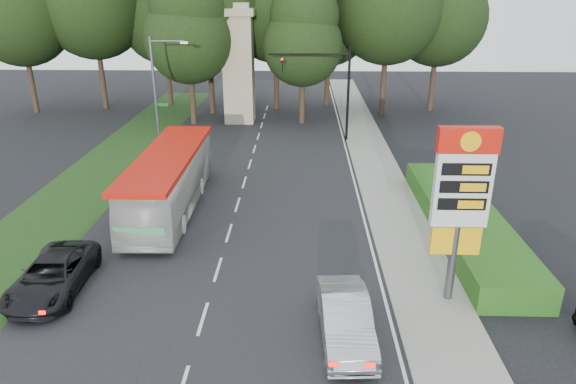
{
  "coord_description": "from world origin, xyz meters",
  "views": [
    {
      "loc": [
        3.54,
        -14.98,
        11.22
      ],
      "look_at": [
        2.9,
        7.54,
        2.2
      ],
      "focal_mm": 32.0,
      "sensor_mm": 36.0,
      "label": 1
    }
  ],
  "objects_px": {
    "traffic_signal_mast": "(331,81)",
    "streetlight_signs": "(157,88)",
    "gas_station_pylon": "(462,193)",
    "transit_bus": "(170,182)",
    "monument": "(239,63)",
    "sedan_silver": "(345,319)",
    "suv_charcoal": "(53,275)"
  },
  "relations": [
    {
      "from": "streetlight_signs",
      "to": "monument",
      "type": "height_order",
      "value": "monument"
    },
    {
      "from": "traffic_signal_mast",
      "to": "suv_charcoal",
      "type": "xyz_separation_m",
      "value": [
        -11.88,
        -21.76,
        -3.96
      ]
    },
    {
      "from": "suv_charcoal",
      "to": "streetlight_signs",
      "type": "bearing_deg",
      "value": 89.96
    },
    {
      "from": "monument",
      "to": "transit_bus",
      "type": "xyz_separation_m",
      "value": [
        -1.5,
        -19.63,
        -3.53
      ]
    },
    {
      "from": "gas_station_pylon",
      "to": "streetlight_signs",
      "type": "bearing_deg",
      "value": 128.96
    },
    {
      "from": "suv_charcoal",
      "to": "gas_station_pylon",
      "type": "bearing_deg",
      "value": -3.23
    },
    {
      "from": "gas_station_pylon",
      "to": "sedan_silver",
      "type": "xyz_separation_m",
      "value": [
        -4.13,
        -2.4,
        -3.68
      ]
    },
    {
      "from": "gas_station_pylon",
      "to": "suv_charcoal",
      "type": "distance_m",
      "value": 15.85
    },
    {
      "from": "streetlight_signs",
      "to": "monument",
      "type": "relative_size",
      "value": 0.8
    },
    {
      "from": "transit_bus",
      "to": "suv_charcoal",
      "type": "relative_size",
      "value": 2.22
    },
    {
      "from": "traffic_signal_mast",
      "to": "streetlight_signs",
      "type": "bearing_deg",
      "value": -171.08
    },
    {
      "from": "gas_station_pylon",
      "to": "transit_bus",
      "type": "xyz_separation_m",
      "value": [
        -12.7,
        8.38,
        -2.87
      ]
    },
    {
      "from": "gas_station_pylon",
      "to": "transit_bus",
      "type": "height_order",
      "value": "gas_station_pylon"
    },
    {
      "from": "traffic_signal_mast",
      "to": "transit_bus",
      "type": "bearing_deg",
      "value": -123.97
    },
    {
      "from": "gas_station_pylon",
      "to": "traffic_signal_mast",
      "type": "xyz_separation_m",
      "value": [
        -3.52,
        22.0,
        0.22
      ]
    },
    {
      "from": "traffic_signal_mast",
      "to": "monument",
      "type": "relative_size",
      "value": 0.72
    },
    {
      "from": "traffic_signal_mast",
      "to": "sedan_silver",
      "type": "bearing_deg",
      "value": -91.43
    },
    {
      "from": "suv_charcoal",
      "to": "transit_bus",
      "type": "bearing_deg",
      "value": 69.31
    },
    {
      "from": "streetlight_signs",
      "to": "sedan_silver",
      "type": "bearing_deg",
      "value": -61.71
    },
    {
      "from": "monument",
      "to": "sedan_silver",
      "type": "relative_size",
      "value": 2.15
    },
    {
      "from": "sedan_silver",
      "to": "suv_charcoal",
      "type": "relative_size",
      "value": 0.92
    },
    {
      "from": "gas_station_pylon",
      "to": "transit_bus",
      "type": "relative_size",
      "value": 0.6
    },
    {
      "from": "monument",
      "to": "transit_bus",
      "type": "relative_size",
      "value": 0.89
    },
    {
      "from": "traffic_signal_mast",
      "to": "monument",
      "type": "bearing_deg",
      "value": 142.0
    },
    {
      "from": "streetlight_signs",
      "to": "transit_bus",
      "type": "relative_size",
      "value": 0.71
    },
    {
      "from": "transit_bus",
      "to": "suv_charcoal",
      "type": "distance_m",
      "value": 8.61
    },
    {
      "from": "streetlight_signs",
      "to": "transit_bus",
      "type": "bearing_deg",
      "value": -73.32
    },
    {
      "from": "streetlight_signs",
      "to": "gas_station_pylon",
      "type": "bearing_deg",
      "value": -51.04
    },
    {
      "from": "streetlight_signs",
      "to": "monument",
      "type": "bearing_deg",
      "value": 58.03
    },
    {
      "from": "streetlight_signs",
      "to": "sedan_silver",
      "type": "height_order",
      "value": "streetlight_signs"
    },
    {
      "from": "traffic_signal_mast",
      "to": "transit_bus",
      "type": "xyz_separation_m",
      "value": [
        -9.18,
        -13.63,
        -3.1
      ]
    },
    {
      "from": "traffic_signal_mast",
      "to": "transit_bus",
      "type": "relative_size",
      "value": 0.64
    }
  ]
}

